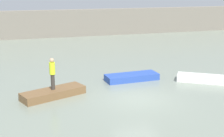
% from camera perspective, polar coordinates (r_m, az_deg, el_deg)
% --- Properties ---
extents(ground_plane, '(120.00, 120.00, 0.00)m').
position_cam_1_polar(ground_plane, '(17.97, 4.54, -5.37)').
color(ground_plane, gray).
extents(embankment_wall, '(80.00, 1.20, 3.23)m').
position_cam_1_polar(embankment_wall, '(39.56, -7.69, 7.99)').
color(embankment_wall, gray).
rests_on(embankment_wall, ground_plane).
extents(rowboat_brown, '(3.80, 2.41, 0.44)m').
position_cam_1_polar(rowboat_brown, '(18.43, -10.38, -4.33)').
color(rowboat_brown, brown).
rests_on(rowboat_brown, ground_plane).
extents(rowboat_blue, '(3.58, 1.41, 0.42)m').
position_cam_1_polar(rowboat_blue, '(21.30, 3.53, -1.53)').
color(rowboat_blue, '#2B4CAD').
rests_on(rowboat_blue, ground_plane).
extents(rowboat_white, '(3.70, 2.90, 0.46)m').
position_cam_1_polar(rowboat_white, '(21.67, 16.52, -1.79)').
color(rowboat_white, white).
rests_on(rowboat_white, ground_plane).
extents(person_hiviz_shirt, '(0.32, 0.32, 1.81)m').
position_cam_1_polar(person_hiviz_shirt, '(18.07, -10.56, -0.62)').
color(person_hiviz_shirt, '#38332D').
rests_on(person_hiviz_shirt, rowboat_brown).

